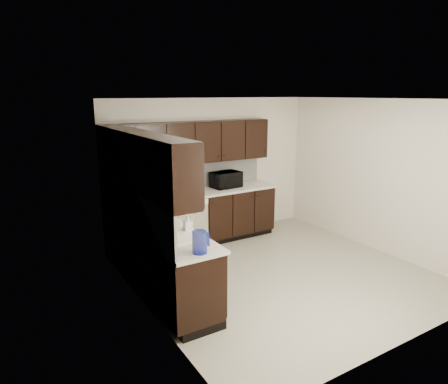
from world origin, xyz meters
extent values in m
plane|color=#A6A189|center=(0.00, 0.00, 0.00)|extent=(4.00, 4.00, 0.00)
plane|color=white|center=(0.00, 0.00, 2.50)|extent=(4.00, 4.00, 0.00)
cube|color=beige|center=(0.00, 2.00, 1.25)|extent=(4.00, 0.02, 2.50)
cube|color=beige|center=(-2.00, 0.00, 1.25)|extent=(0.02, 4.00, 2.50)
cube|color=beige|center=(2.00, 0.00, 1.25)|extent=(0.02, 4.00, 2.50)
cube|color=beige|center=(0.00, -2.00, 1.25)|extent=(4.00, 0.02, 2.50)
cube|color=black|center=(-0.50, 1.70, 0.45)|extent=(3.00, 0.60, 0.90)
cube|color=black|center=(-1.70, 0.30, 0.45)|extent=(0.60, 2.20, 0.90)
cube|color=black|center=(-0.50, 1.73, 0.05)|extent=(3.00, 0.54, 0.10)
cube|color=black|center=(-1.67, 0.30, 0.05)|extent=(0.54, 2.20, 0.10)
cube|color=beige|center=(-0.50, 1.70, 0.92)|extent=(3.03, 0.63, 0.04)
cube|color=beige|center=(-1.70, 0.30, 0.92)|extent=(0.63, 2.23, 0.04)
cube|color=silver|center=(-0.50, 1.99, 1.18)|extent=(3.00, 0.02, 0.48)
cube|color=silver|center=(-1.99, 0.60, 1.18)|extent=(0.02, 2.80, 0.48)
cube|color=black|center=(-0.50, 1.83, 1.77)|extent=(3.00, 0.33, 0.70)
cube|color=black|center=(-1.83, 0.43, 1.77)|extent=(0.33, 2.47, 0.70)
cube|color=#F8F0CB|center=(-0.70, 1.41, 0.50)|extent=(0.58, 0.02, 0.78)
cube|color=#F8F0CB|center=(-0.70, 1.40, 0.84)|extent=(0.58, 0.03, 0.08)
cylinder|color=black|center=(-0.70, 1.39, 0.84)|extent=(0.04, 0.02, 0.04)
cube|color=#F8F0CB|center=(-1.68, 0.00, 0.95)|extent=(0.54, 0.82, 0.03)
cube|color=#F8F0CB|center=(-1.68, -0.20, 0.86)|extent=(0.42, 0.34, 0.16)
cube|color=#F8F0CB|center=(-1.68, 0.20, 0.86)|extent=(0.42, 0.34, 0.16)
cylinder|color=silver|center=(-1.90, 0.00, 1.07)|extent=(0.03, 0.03, 0.26)
cylinder|color=silver|center=(-1.85, 0.00, 1.19)|extent=(0.14, 0.02, 0.02)
cylinder|color=#B2B2B7|center=(-1.68, -0.20, 0.89)|extent=(0.20, 0.20, 0.10)
imported|color=black|center=(0.14, 1.72, 1.08)|extent=(0.54, 0.39, 0.28)
imported|color=gray|center=(-1.48, -0.03, 1.04)|extent=(0.10, 0.10, 0.21)
imported|color=gray|center=(-1.83, 0.59, 1.06)|extent=(0.10, 0.10, 0.24)
cube|color=silver|center=(-1.53, 1.68, 1.06)|extent=(0.40, 0.30, 0.24)
cube|color=white|center=(-1.70, 0.43, 1.04)|extent=(0.59, 0.48, 0.21)
cylinder|color=navy|center=(-1.67, -0.70, 1.06)|extent=(0.20, 0.20, 0.24)
cylinder|color=#0D9998|center=(-1.48, 1.35, 1.04)|extent=(0.11, 0.11, 0.20)
cylinder|color=white|center=(-1.54, 1.05, 1.08)|extent=(0.16, 0.16, 0.28)
camera|label=1|loc=(-3.49, -4.19, 2.58)|focal=32.00mm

